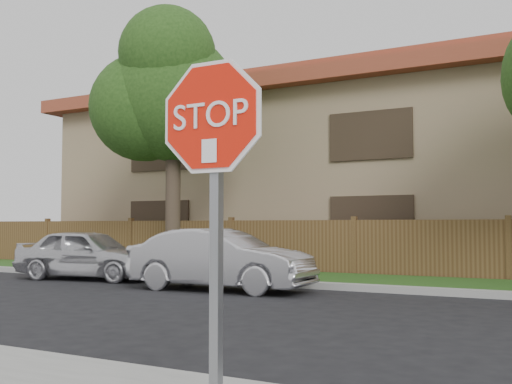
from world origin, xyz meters
The scene contains 7 objects.
far_curb centered at (0.00, 8.15, 0.07)m, with size 70.00×0.30×0.15m, color gray.
grass_strip centered at (0.00, 9.80, 0.06)m, with size 70.00×3.00×0.12m, color #1E4714.
fence centered at (0.00, 11.40, 0.80)m, with size 70.00×0.12×1.60m, color #4F341B.
tree_left centered at (-8.98, 9.57, 5.22)m, with size 4.80×3.90×7.78m.
stop_sign centered at (-0.53, -1.48, 1.83)m, with size 1.01×0.13×2.55m.
sedan_far_left centered at (-10.09, 7.39, 0.68)m, with size 1.61×4.00×1.36m, color silver.
sedan_left centered at (-5.53, 6.76, 0.69)m, with size 1.46×4.18×1.38m, color #B4B3B8.
Camera 1 is at (1.50, -4.69, 1.46)m, focal length 42.00 mm.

